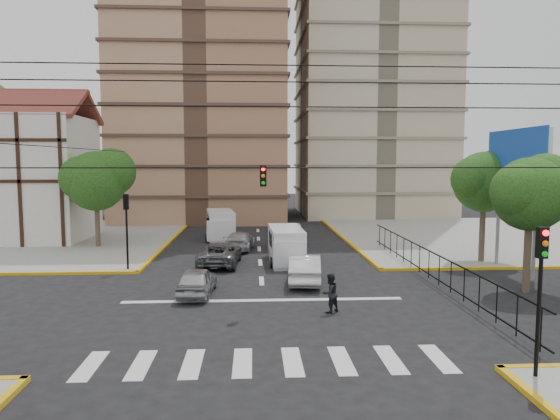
{
  "coord_description": "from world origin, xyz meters",
  "views": [
    {
      "loc": [
        -0.44,
        -21.44,
        6.38
      ],
      "look_at": [
        0.91,
        3.4,
        4.0
      ],
      "focal_mm": 32.0,
      "sensor_mm": 36.0,
      "label": 1
    }
  ],
  "objects": [
    {
      "name": "tower_tan",
      "position": [
        -6.0,
        36.0,
        24.0
      ],
      "size": [
        18.0,
        16.0,
        48.0
      ],
      "primitive_type": "cube",
      "color": "#9E6C4F",
      "rests_on": "ground"
    },
    {
      "name": "pedestrian_crosswalk",
      "position": [
        2.81,
        -0.82,
        0.84
      ],
      "size": [
        1.04,
        0.99,
        1.68
      ],
      "primitive_type": "imported",
      "rotation": [
        0.0,
        0.0,
        3.76
      ],
      "color": "black",
      "rests_on": "ground"
    },
    {
      "name": "van_right_lane",
      "position": [
        1.64,
        9.54,
        1.09
      ],
      "size": [
        2.14,
        5.05,
        2.25
      ],
      "rotation": [
        0.0,
        0.0,
        0.04
      ],
      "color": "silver",
      "rests_on": "ground"
    },
    {
      "name": "sidewalk_nw",
      "position": [
        -20.0,
        20.0,
        0.07
      ],
      "size": [
        26.0,
        26.0,
        0.15
      ],
      "primitive_type": "cube",
      "color": "gray",
      "rests_on": "ground"
    },
    {
      "name": "ground",
      "position": [
        0.0,
        0.0,
        0.0
      ],
      "size": [
        160.0,
        160.0,
        0.0
      ],
      "primitive_type": "plane",
      "color": "black",
      "rests_on": "ground"
    },
    {
      "name": "park_fence",
      "position": [
        9.0,
        4.5,
        0.0
      ],
      "size": [
        0.1,
        22.5,
        1.66
      ],
      "primitive_type": null,
      "color": "black",
      "rests_on": "ground"
    },
    {
      "name": "tree_park_a",
      "position": [
        13.08,
        2.01,
        5.01
      ],
      "size": [
        4.41,
        3.6,
        6.83
      ],
      "color": "#473828",
      "rests_on": "ground"
    },
    {
      "name": "traffic_light_nw",
      "position": [
        -7.8,
        7.8,
        3.11
      ],
      "size": [
        0.28,
        0.22,
        4.4
      ],
      "color": "black",
      "rests_on": "ground"
    },
    {
      "name": "car_white_front_right",
      "position": [
        2.29,
        4.55,
        0.76
      ],
      "size": [
        2.08,
        4.78,
        1.53
      ],
      "primitive_type": "imported",
      "rotation": [
        0.0,
        0.0,
        3.04
      ],
      "color": "silver",
      "rests_on": "ground"
    },
    {
      "name": "car_grey_mid_left",
      "position": [
        -2.51,
        9.41,
        0.71
      ],
      "size": [
        2.71,
        5.26,
        1.42
      ],
      "primitive_type": "imported",
      "rotation": [
        0.0,
        0.0,
        3.07
      ],
      "color": "slate",
      "rests_on": "ground"
    },
    {
      "name": "car_darkgrey_mid_right",
      "position": [
        1.67,
        15.45,
        0.77
      ],
      "size": [
        1.92,
        4.57,
        1.54
      ],
      "primitive_type": "imported",
      "rotation": [
        0.0,
        0.0,
        3.16
      ],
      "color": "#28282B",
      "rests_on": "ground"
    },
    {
      "name": "tree_tudor",
      "position": [
        -11.9,
        16.01,
        5.22
      ],
      "size": [
        5.39,
        4.4,
        7.43
      ],
      "color": "#473828",
      "rests_on": "ground"
    },
    {
      "name": "tree_park_c",
      "position": [
        14.09,
        9.01,
        5.34
      ],
      "size": [
        4.65,
        3.8,
        7.25
      ],
      "color": "#473828",
      "rests_on": "ground"
    },
    {
      "name": "stop_line",
      "position": [
        0.0,
        1.2,
        0.01
      ],
      "size": [
        13.0,
        0.4,
        0.01
      ],
      "primitive_type": "cube",
      "color": "silver",
      "rests_on": "ground"
    },
    {
      "name": "traffic_light_hanging",
      "position": [
        0.0,
        -2.04,
        5.9
      ],
      "size": [
        18.0,
        9.12,
        0.92
      ],
      "color": "black",
      "rests_on": "ground"
    },
    {
      "name": "crosswalk_stripes",
      "position": [
        0.0,
        -6.0,
        0.01
      ],
      "size": [
        12.0,
        2.4,
        0.01
      ],
      "primitive_type": "cube",
      "color": "silver",
      "rests_on": "ground"
    },
    {
      "name": "tower_beige",
      "position": [
        14.0,
        40.0,
        24.0
      ],
      "size": [
        17.0,
        16.0,
        48.0
      ],
      "primitive_type": "cube",
      "color": "#BCAD8E",
      "rests_on": "ground"
    },
    {
      "name": "traffic_light_se",
      "position": [
        7.8,
        -7.8,
        3.11
      ],
      "size": [
        0.28,
        0.22,
        4.4
      ],
      "color": "black",
      "rests_on": "ground"
    },
    {
      "name": "car_white_rear_right",
      "position": [
        2.78,
        20.45,
        0.62
      ],
      "size": [
        1.58,
        3.87,
        1.25
      ],
      "primitive_type": "imported",
      "rotation": [
        0.0,
        0.0,
        3.21
      ],
      "color": "silver",
      "rests_on": "ground"
    },
    {
      "name": "tudor_building",
      "position": [
        -19.0,
        20.0,
        5.25
      ],
      "size": [
        10.8,
        8.05,
        12.23
      ],
      "color": "silver",
      "rests_on": "ground"
    },
    {
      "name": "sidewalk_ne",
      "position": [
        20.0,
        20.0,
        0.07
      ],
      "size": [
        26.0,
        26.0,
        0.15
      ],
      "primitive_type": "cube",
      "color": "gray",
      "rests_on": "ground"
    },
    {
      "name": "billboard",
      "position": [
        14.45,
        6.0,
        6.0
      ],
      "size": [
        0.36,
        6.2,
        8.1
      ],
      "color": "slate",
      "rests_on": "ground"
    },
    {
      "name": "car_silver_rear_left",
      "position": [
        -1.41,
        14.76,
        0.67
      ],
      "size": [
        2.48,
        4.81,
        1.33
      ],
      "primitive_type": "imported",
      "rotation": [
        0.0,
        0.0,
        3.0
      ],
      "color": "#B7B7BC",
      "rests_on": "ground"
    },
    {
      "name": "car_silver_front_left",
      "position": [
        -3.17,
        2.38,
        0.67
      ],
      "size": [
        1.82,
        4.04,
        1.35
      ],
      "primitive_type": "imported",
      "rotation": [
        0.0,
        0.0,
        3.08
      ],
      "color": "#ACACB0",
      "rests_on": "ground"
    },
    {
      "name": "van_left_lane",
      "position": [
        -3.17,
        19.82,
        1.14
      ],
      "size": [
        2.71,
        5.45,
        2.35
      ],
      "rotation": [
        0.0,
        0.0,
        0.13
      ],
      "color": "silver",
      "rests_on": "ground"
    }
  ]
}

